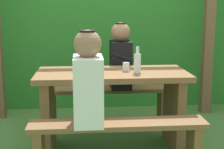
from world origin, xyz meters
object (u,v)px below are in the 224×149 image
(picnic_table, at_px, (112,97))
(cell_phone, at_px, (97,73))
(bottle_left, at_px, (137,62))
(drinking_glass, at_px, (126,67))
(bench_far, at_px, (108,99))
(bench_near, at_px, (118,138))
(person_white_shirt, at_px, (88,81))
(bottle_right, at_px, (83,63))
(person_black_coat, at_px, (121,58))

(picnic_table, xyz_separation_m, cell_phone, (-0.14, -0.09, 0.25))
(bottle_left, bearing_deg, drinking_glass, 135.38)
(drinking_glass, bearing_deg, bench_far, 103.76)
(picnic_table, distance_m, bench_near, 0.59)
(cell_phone, bearing_deg, drinking_glass, 15.30)
(person_white_shirt, distance_m, cell_phone, 0.48)
(drinking_glass, xyz_separation_m, bottle_left, (0.09, -0.09, 0.06))
(bottle_left, bearing_deg, bench_far, 109.49)
(bottle_right, bearing_deg, person_white_shirt, -84.61)
(person_white_shirt, bearing_deg, drinking_glass, 57.71)
(picnic_table, relative_size, bottle_left, 5.83)
(drinking_glass, xyz_separation_m, cell_phone, (-0.28, -0.10, -0.04))
(person_white_shirt, bearing_deg, picnic_table, 67.69)
(person_black_coat, height_order, bottle_right, person_black_coat)
(bottle_left, bearing_deg, bottle_right, -175.21)
(person_white_shirt, bearing_deg, bottle_left, 46.78)
(person_black_coat, xyz_separation_m, drinking_glass, (-0.01, -0.54, 0.00))
(drinking_glass, bearing_deg, person_white_shirt, -122.29)
(person_black_coat, bearing_deg, bench_near, -97.18)
(bench_far, bearing_deg, bottle_right, -111.77)
(bottle_left, distance_m, bottle_right, 0.50)
(person_black_coat, distance_m, cell_phone, 0.71)
(drinking_glass, xyz_separation_m, bottle_right, (-0.40, -0.13, 0.06))
(cell_phone, bearing_deg, bench_far, 72.41)
(bench_far, height_order, drinking_glass, drinking_glass)
(picnic_table, bearing_deg, bench_far, 90.00)
(bottle_right, bearing_deg, drinking_glass, 18.08)
(bottle_left, bearing_deg, picnic_table, 161.63)
(bench_far, height_order, bottle_left, bottle_left)
(drinking_glass, relative_size, cell_phone, 0.58)
(person_black_coat, bearing_deg, bench_far, 178.65)
(bench_far, bearing_deg, drinking_glass, -76.24)
(person_black_coat, bearing_deg, person_white_shirt, -108.34)
(bottle_left, xyz_separation_m, cell_phone, (-0.37, -0.01, -0.09))
(bench_far, bearing_deg, bottle_left, -70.51)
(picnic_table, height_order, person_white_shirt, person_white_shirt)
(bottle_left, height_order, bottle_right, bottle_right)
(bottle_right, bearing_deg, person_black_coat, 58.60)
(bench_far, bearing_deg, cell_phone, -102.45)
(bench_near, bearing_deg, cell_phone, 106.83)
(picnic_table, relative_size, bench_far, 1.00)
(bench_near, distance_m, drinking_glass, 0.75)
(bench_far, xyz_separation_m, drinking_glass, (0.13, -0.55, 0.47))
(picnic_table, height_order, person_black_coat, person_black_coat)
(person_white_shirt, relative_size, person_black_coat, 1.00)
(person_black_coat, relative_size, cell_phone, 5.14)
(picnic_table, relative_size, person_black_coat, 1.95)
(person_white_shirt, xyz_separation_m, bottle_left, (0.45, 0.48, 0.06))
(bench_near, relative_size, drinking_glass, 17.11)
(person_white_shirt, bearing_deg, person_black_coat, 71.66)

